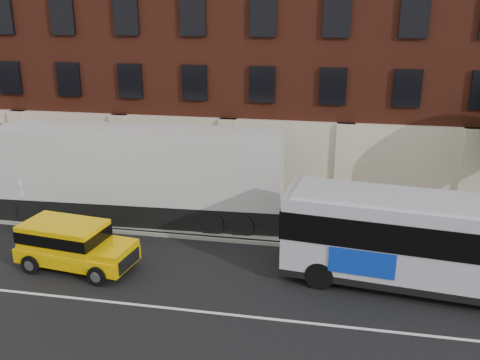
% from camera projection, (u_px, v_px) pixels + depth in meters
% --- Properties ---
extents(ground, '(120.00, 120.00, 0.00)m').
position_uv_depth(ground, '(154.00, 316.00, 16.89)').
color(ground, black).
rests_on(ground, ground).
extents(sidewalk, '(60.00, 6.00, 0.15)m').
position_uv_depth(sidewalk, '(217.00, 212.00, 25.25)').
color(sidewalk, gray).
rests_on(sidewalk, ground).
extents(kerb, '(60.00, 0.25, 0.15)m').
position_uv_depth(kerb, '(201.00, 238.00, 22.46)').
color(kerb, gray).
rests_on(kerb, ground).
extents(lane_line, '(60.00, 0.12, 0.01)m').
position_uv_depth(lane_line, '(159.00, 307.00, 17.35)').
color(lane_line, silver).
rests_on(lane_line, ground).
extents(building, '(30.00, 12.10, 15.00)m').
position_uv_depth(building, '(245.00, 44.00, 30.26)').
color(building, '#5A2315').
rests_on(building, sidewalk).
extents(sign_pole, '(0.30, 0.20, 2.50)m').
position_uv_depth(sign_pole, '(22.00, 194.00, 23.65)').
color(sign_pole, gray).
rests_on(sign_pole, ground).
extents(city_bus, '(12.66, 4.14, 3.41)m').
position_uv_depth(city_bus, '(464.00, 244.00, 17.67)').
color(city_bus, silver).
rests_on(city_bus, ground).
extents(yellow_suv, '(4.84, 2.51, 1.81)m').
position_uv_depth(yellow_suv, '(71.00, 243.00, 19.74)').
color(yellow_suv, '#FFC100').
rests_on(yellow_suv, ground).
extents(shipping_container, '(13.30, 3.29, 4.40)m').
position_uv_depth(shipping_container, '(140.00, 176.00, 23.86)').
color(shipping_container, black).
rests_on(shipping_container, ground).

